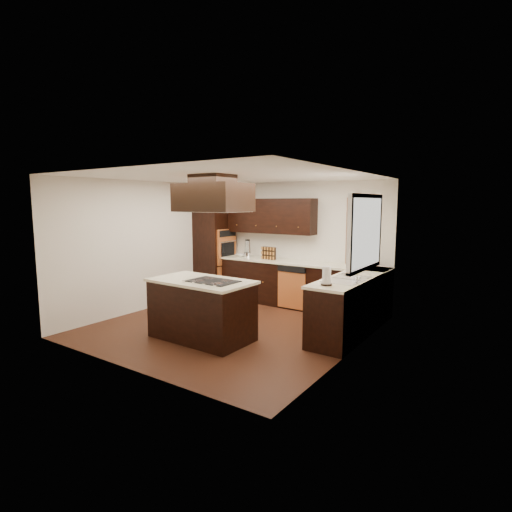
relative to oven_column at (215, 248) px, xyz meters
The scene contains 30 objects.
floor 2.68m from the oven_column, 43.85° to the right, with size 4.20×4.20×0.02m, color #542B18.
ceiling 2.86m from the oven_column, 43.85° to the right, with size 4.20×4.20×0.02m, color white.
wall_back 1.83m from the oven_column, 12.85° to the left, with size 4.20×0.02×2.50m, color silver.
wall_front 4.21m from the oven_column, 65.05° to the right, with size 4.20×0.02×2.50m, color silver.
wall_left 1.75m from the oven_column, 101.12° to the right, with size 0.02×4.20×2.50m, color silver.
wall_right 4.25m from the oven_column, 23.70° to the right, with size 0.02×4.20×2.50m, color silver.
oven_column is the anchor object (origin of this frame).
wall_oven_face 0.36m from the oven_column, ahead, with size 0.05×0.62×0.78m, color #CA672E.
base_cabinets_back 1.92m from the oven_column, ahead, with size 2.93×0.60×0.88m, color black.
base_cabinets_right 3.72m from the oven_column, 12.69° to the right, with size 0.60×2.40×0.88m, color black.
countertop_back 1.82m from the oven_column, ahead, with size 2.93×0.63×0.04m, color #F2EBC8.
countertop_right 3.65m from the oven_column, 12.74° to the right, with size 0.63×2.40×0.04m, color #F2EBC8.
upper_cabinets 1.56m from the oven_column, ahead, with size 2.00×0.34×0.72m, color black.
dishwasher_front 2.21m from the oven_column, ahead, with size 0.60×0.05×0.72m, color #CA672E.
window_frame 4.06m from the oven_column, 16.72° to the right, with size 0.06×1.32×1.12m, color silver.
window_pane 4.08m from the oven_column, 16.61° to the right, with size 0.00×1.20×1.00m, color white.
curtain_left 4.15m from the oven_column, 22.59° to the right, with size 0.02×0.34×0.90m, color beige.
curtain_right 3.91m from the oven_column, 10.99° to the right, with size 0.02×0.34×0.90m, color beige.
sink_rim 3.76m from the oven_column, 17.90° to the right, with size 0.52×0.84×0.01m, color silver.
island 3.05m from the oven_column, 54.02° to the right, with size 1.53×0.83×0.88m, color black.
island_top 2.99m from the oven_column, 54.02° to the right, with size 1.59×0.89×0.04m, color #F2EBC8.
cooktop 3.14m from the oven_column, 50.63° to the right, with size 0.72×0.48×0.01m, color black.
range_hood 3.13m from the oven_column, 50.26° to the right, with size 1.05×0.72×0.42m, color black.
hood_duct 3.24m from the oven_column, 50.26° to the right, with size 0.55×0.50×0.13m, color black.
blender_base 0.87m from the oven_column, ahead, with size 0.15×0.15×0.10m, color silver.
blender_pitcher 0.87m from the oven_column, ahead, with size 0.13×0.13×0.26m, color silver.
spice_rack 1.43m from the oven_column, ahead, with size 0.31×0.08×0.26m, color black.
mixing_bowl 0.71m from the oven_column, ahead, with size 0.23×0.23×0.06m, color silver.
soap_bottle 3.61m from the oven_column, 11.73° to the right, with size 0.09×0.09×0.20m, color silver.
paper_towel 3.91m from the oven_column, 26.33° to the right, with size 0.12×0.12×0.27m, color silver.
Camera 1 is at (4.00, -5.18, 2.08)m, focal length 28.00 mm.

